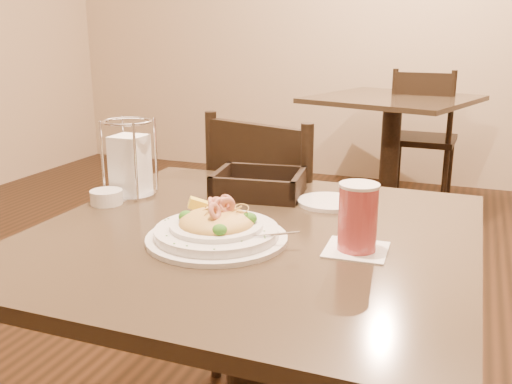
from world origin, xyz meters
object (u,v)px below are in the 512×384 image
(bread_basket, at_px, (259,187))
(butter_ramekin, at_px, (106,197))
(dining_chair_near, at_px, (281,245))
(drink_glass, at_px, (358,218))
(side_plate, at_px, (329,202))
(main_table, at_px, (253,335))
(background_table, at_px, (391,135))
(napkin_caddy, at_px, (130,163))
(pasta_bowl, at_px, (217,228))
(dining_chair_far, at_px, (422,134))

(bread_basket, relative_size, butter_ramekin, 3.09)
(dining_chair_near, relative_size, drink_glass, 7.05)
(bread_basket, xyz_separation_m, side_plate, (0.19, -0.02, -0.02))
(main_table, height_order, background_table, same)
(napkin_caddy, bearing_deg, background_table, 82.76)
(background_table, height_order, side_plate, side_plate)
(bread_basket, bearing_deg, drink_glass, -43.23)
(main_table, distance_m, bread_basket, 0.38)
(pasta_bowl, height_order, drink_glass, drink_glass)
(background_table, height_order, napkin_caddy, napkin_caddy)
(dining_chair_far, distance_m, pasta_bowl, 2.98)
(background_table, height_order, drink_glass, drink_glass)
(drink_glass, distance_m, bread_basket, 0.43)
(main_table, xyz_separation_m, side_plate, (0.10, 0.25, 0.25))
(dining_chair_near, bearing_deg, pasta_bowl, 115.84)
(dining_chair_near, height_order, pasta_bowl, dining_chair_near)
(dining_chair_near, xyz_separation_m, dining_chair_far, (0.23, 2.28, 0.00))
(dining_chair_far, bearing_deg, drink_glass, 94.73)
(background_table, height_order, dining_chair_far, dining_chair_far)
(main_table, height_order, dining_chair_near, dining_chair_near)
(dining_chair_near, bearing_deg, bread_basket, 116.93)
(dining_chair_near, bearing_deg, butter_ramekin, 82.83)
(main_table, bearing_deg, drink_glass, -7.39)
(drink_glass, bearing_deg, dining_chair_far, 92.51)
(dining_chair_near, xyz_separation_m, side_plate, (0.24, -0.36, 0.27))
(background_table, distance_m, butter_ramekin, 2.59)
(pasta_bowl, xyz_separation_m, side_plate, (0.15, 0.32, -0.02))
(dining_chair_far, xyz_separation_m, drink_glass, (0.13, -2.91, 0.34))
(drink_glass, distance_m, napkin_caddy, 0.63)
(pasta_bowl, bearing_deg, butter_ramekin, 159.48)
(background_table, distance_m, side_plate, 2.38)
(dining_chair_far, xyz_separation_m, napkin_caddy, (-0.48, -2.74, 0.35))
(side_plate, distance_m, butter_ramekin, 0.54)
(side_plate, bearing_deg, pasta_bowl, -114.50)
(dining_chair_far, height_order, drink_glass, dining_chair_far)
(dining_chair_near, height_order, bread_basket, dining_chair_near)
(dining_chair_far, relative_size, napkin_caddy, 4.78)
(dining_chair_far, bearing_deg, napkin_caddy, 82.26)
(butter_ramekin, bearing_deg, dining_chair_far, 80.06)
(pasta_bowl, relative_size, side_plate, 2.06)
(dining_chair_near, height_order, side_plate, dining_chair_near)
(napkin_caddy, relative_size, butter_ramekin, 2.52)
(drink_glass, xyz_separation_m, bread_basket, (-0.31, 0.29, -0.04))
(drink_glass, bearing_deg, main_table, 172.61)
(napkin_caddy, xyz_separation_m, butter_ramekin, (-0.01, -0.09, -0.07))
(pasta_bowl, bearing_deg, main_table, 59.29)
(dining_chair_near, height_order, drink_glass, dining_chair_near)
(bread_basket, relative_size, side_plate, 1.59)
(dining_chair_near, xyz_separation_m, pasta_bowl, (0.09, -0.69, 0.30))
(drink_glass, distance_m, side_plate, 0.31)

